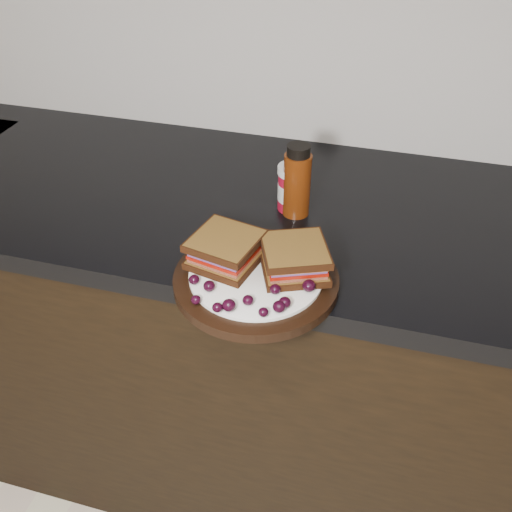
{
  "coord_description": "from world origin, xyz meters",
  "views": [
    {
      "loc": [
        0.17,
        0.73,
        1.53
      ],
      "look_at": [
        -0.03,
        1.44,
        0.96
      ],
      "focal_mm": 40.0,
      "sensor_mm": 36.0,
      "label": 1
    }
  ],
  "objects_px": {
    "sandwich_left": "(226,250)",
    "condiment_jar": "(293,188)",
    "oil_bottle": "(297,181)",
    "plate": "(256,280)"
  },
  "relations": [
    {
      "from": "sandwich_left",
      "to": "condiment_jar",
      "type": "relative_size",
      "value": 1.15
    },
    {
      "from": "plate",
      "to": "oil_bottle",
      "type": "relative_size",
      "value": 1.89
    },
    {
      "from": "oil_bottle",
      "to": "sandwich_left",
      "type": "bearing_deg",
      "value": -109.38
    },
    {
      "from": "plate",
      "to": "sandwich_left",
      "type": "bearing_deg",
      "value": 163.37
    },
    {
      "from": "sandwich_left",
      "to": "condiment_jar",
      "type": "height_order",
      "value": "condiment_jar"
    },
    {
      "from": "plate",
      "to": "sandwich_left",
      "type": "xyz_separation_m",
      "value": [
        -0.06,
        0.02,
        0.04
      ]
    },
    {
      "from": "sandwich_left",
      "to": "oil_bottle",
      "type": "relative_size",
      "value": 0.73
    },
    {
      "from": "sandwich_left",
      "to": "oil_bottle",
      "type": "height_order",
      "value": "oil_bottle"
    },
    {
      "from": "sandwich_left",
      "to": "condiment_jar",
      "type": "bearing_deg",
      "value": 86.4
    },
    {
      "from": "plate",
      "to": "condiment_jar",
      "type": "xyz_separation_m",
      "value": [
        0.01,
        0.25,
        0.04
      ]
    }
  ]
}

